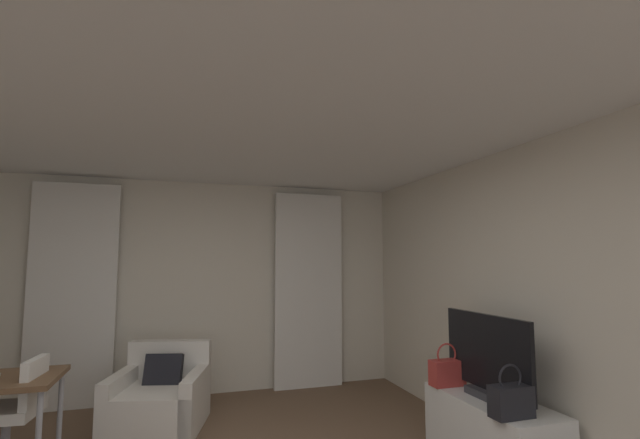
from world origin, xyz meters
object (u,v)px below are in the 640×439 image
desk_chair (12,427)px  handbag_primary (447,372)px  tv_console (492,432)px  handbag_secondary (511,400)px  tv_flatscreen (487,358)px  armchair (160,400)px

desk_chair → handbag_primary: size_ratio=2.39×
tv_console → handbag_primary: bearing=106.2°
desk_chair → handbag_primary: (3.44, -0.45, 0.24)m
handbag_secondary → desk_chair: bearing=159.7°
handbag_primary → tv_console: bearing=-73.8°
handbag_primary → handbag_secondary: 0.82m
desk_chair → tv_flatscreen: 3.68m
tv_flatscreen → desk_chair: bearing=166.8°
tv_console → handbag_primary: handbag_primary is taller
tv_console → handbag_secondary: handbag_secondary is taller
desk_chair → tv_console: size_ratio=0.76×
tv_flatscreen → handbag_primary: bearing=107.5°
desk_chair → tv_flatscreen: tv_flatscreen is taller
tv_flatscreen → tv_console: bearing=-90.0°
tv_flatscreen → handbag_primary: size_ratio=2.69×
tv_console → handbag_secondary: 0.57m
desk_chair → handbag_secondary: 3.64m
armchair → desk_chair: desk_chair is taller
handbag_secondary → tv_console: bearing=69.6°
armchair → tv_console: bearing=-32.5°
desk_chair → tv_flatscreen: bearing=-13.2°
tv_console → tv_flatscreen: size_ratio=1.17×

